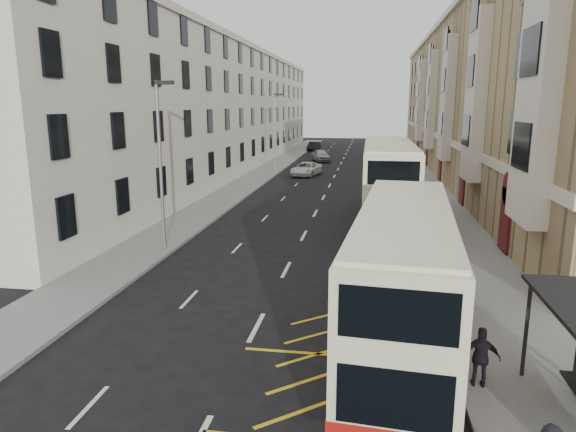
% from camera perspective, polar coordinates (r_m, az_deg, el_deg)
% --- Properties ---
extents(ground, '(200.00, 200.00, 0.00)m').
position_cam_1_polar(ground, '(13.62, -7.38, -19.10)').
color(ground, black).
rests_on(ground, ground).
extents(pavement_right, '(4.00, 120.00, 0.15)m').
position_cam_1_polar(pavement_right, '(41.96, 15.17, 2.28)').
color(pavement_right, slate).
rests_on(pavement_right, ground).
extents(pavement_left, '(3.00, 120.00, 0.15)m').
position_cam_1_polar(pavement_left, '(43.12, -5.78, 2.91)').
color(pavement_left, slate).
rests_on(pavement_left, ground).
extents(kerb_right, '(0.25, 120.00, 0.15)m').
position_cam_1_polar(kerb_right, '(41.79, 12.44, 2.38)').
color(kerb_right, gray).
rests_on(kerb_right, ground).
extents(kerb_left, '(0.25, 120.00, 0.15)m').
position_cam_1_polar(kerb_left, '(42.76, -3.84, 2.87)').
color(kerb_left, gray).
rests_on(kerb_left, ground).
extents(road_markings, '(10.00, 110.00, 0.01)m').
position_cam_1_polar(road_markings, '(56.67, 5.52, 5.10)').
color(road_markings, silver).
rests_on(road_markings, ground).
extents(terrace_right, '(10.75, 79.00, 15.25)m').
position_cam_1_polar(terrace_right, '(57.64, 20.98, 11.97)').
color(terrace_right, tan).
rests_on(terrace_right, ground).
extents(terrace_left, '(9.18, 79.00, 13.25)m').
position_cam_1_polar(terrace_left, '(59.08, -7.70, 11.67)').
color(terrace_left, silver).
rests_on(terrace_left, ground).
extents(guard_railing, '(0.06, 6.56, 1.01)m').
position_cam_1_polar(guard_railing, '(18.19, 17.53, -8.27)').
color(guard_railing, '#AB0116').
rests_on(guard_railing, pavement_right).
extents(street_lamp_near, '(0.93, 0.18, 8.00)m').
position_cam_1_polar(street_lamp_near, '(25.22, -13.93, 6.41)').
color(street_lamp_near, gray).
rests_on(street_lamp_near, pavement_left).
extents(street_lamp_far, '(0.93, 0.18, 8.00)m').
position_cam_1_polar(street_lamp_far, '(54.07, -1.41, 9.73)').
color(street_lamp_far, gray).
rests_on(street_lamp_far, pavement_left).
extents(double_decker_front, '(3.36, 11.00, 4.32)m').
position_cam_1_polar(double_decker_front, '(14.79, 12.59, -7.25)').
color(double_decker_front, beige).
rests_on(double_decker_front, ground).
extents(double_decker_rear, '(2.85, 12.34, 4.92)m').
position_cam_1_polar(double_decker_rear, '(30.54, 11.04, 3.48)').
color(double_decker_rear, beige).
rests_on(double_decker_rear, ground).
extents(pedestrian_far, '(0.96, 0.50, 1.56)m').
position_cam_1_polar(pedestrian_far, '(14.06, 20.67, -14.46)').
color(pedestrian_far, black).
rests_on(pedestrian_far, pavement_right).
extents(white_van, '(3.15, 5.15, 1.33)m').
position_cam_1_polar(white_van, '(52.07, 2.05, 5.24)').
color(white_van, white).
rests_on(white_van, ground).
extents(car_silver, '(3.16, 4.74, 1.50)m').
position_cam_1_polar(car_silver, '(65.17, 3.67, 6.72)').
color(car_silver, '#A3A6AB').
rests_on(car_silver, ground).
extents(car_dark, '(1.80, 4.30, 1.38)m').
position_cam_1_polar(car_dark, '(80.33, 2.87, 7.75)').
color(car_dark, black).
rests_on(car_dark, ground).
extents(car_red, '(3.11, 5.37, 1.46)m').
position_cam_1_polar(car_red, '(74.47, 10.45, 7.23)').
color(car_red, '#AA1229').
rests_on(car_red, ground).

